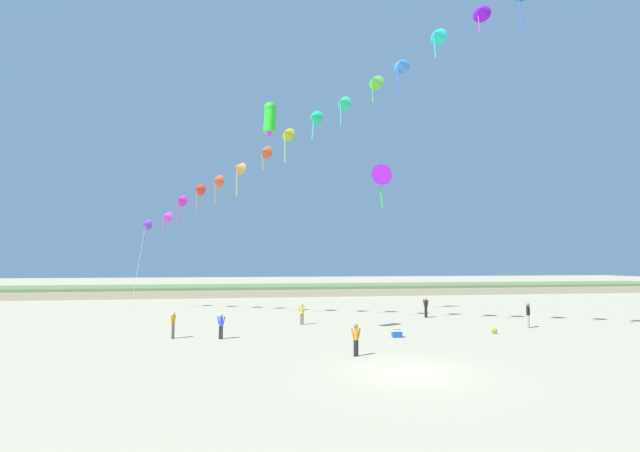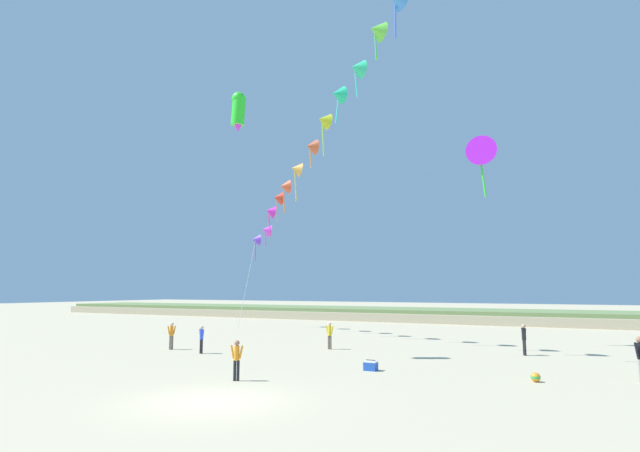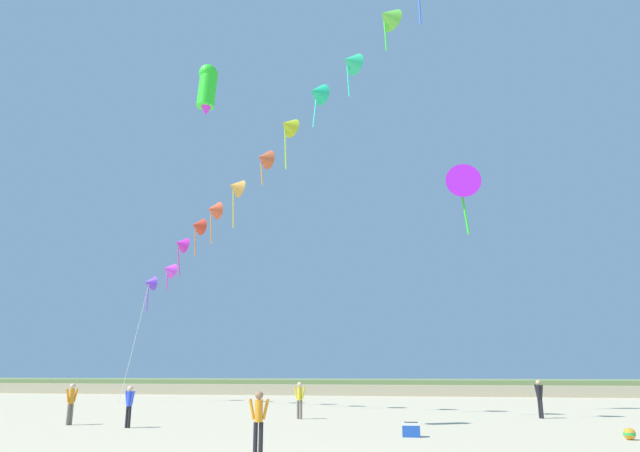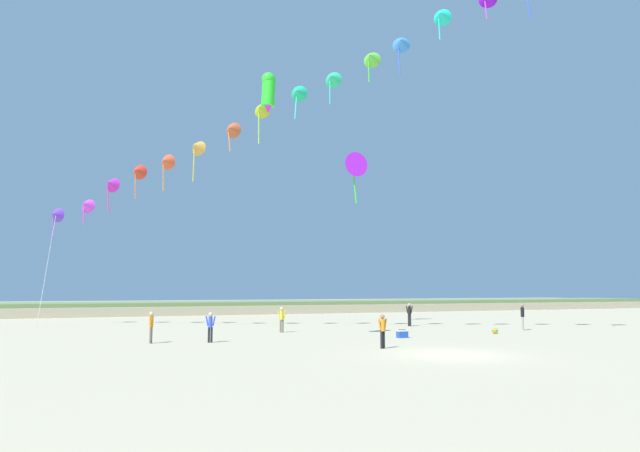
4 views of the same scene
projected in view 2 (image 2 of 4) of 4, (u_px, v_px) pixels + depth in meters
name	position (u px, v px, depth m)	size (l,w,h in m)	color
ground_plane	(212.00, 401.00, 15.91)	(240.00, 240.00, 0.00)	#C1B28E
dune_ridge	(474.00, 316.00, 55.26)	(120.00, 11.64, 1.31)	tan
person_near_left	(237.00, 357.00, 19.57)	(0.55, 0.21, 1.56)	black
person_near_right	(330.00, 334.00, 29.84)	(0.56, 0.22, 1.59)	#726656
person_mid_center	(171.00, 334.00, 29.73)	(0.26, 0.55, 1.59)	#726656
person_far_left	(201.00, 337.00, 27.84)	(0.52, 0.28, 1.53)	black
person_far_right	(524.00, 337.00, 27.07)	(0.33, 0.56, 1.67)	black
kite_banner_string	(338.00, 97.00, 31.07)	(30.97, 26.28, 23.21)	#6837D6
large_kite_low_lead	(482.00, 152.00, 33.30)	(2.04, 0.78, 4.13)	#BD20F0
large_kite_mid_trail	(238.00, 110.00, 27.54)	(1.05, 1.01, 2.25)	#2CE22A
beach_cooler	(371.00, 366.00, 21.96)	(0.58, 0.41, 0.46)	blue
beach_ball	(536.00, 377.00, 19.24)	(0.36, 0.36, 0.36)	orange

